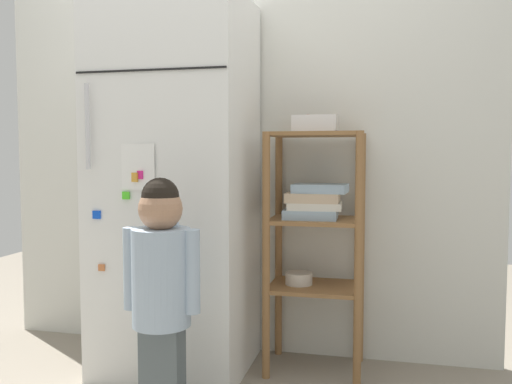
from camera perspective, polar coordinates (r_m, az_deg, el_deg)
The scene contains 6 objects.
ground_plane at distance 2.67m, azimuth -3.75°, elevation -18.73°, with size 6.00×6.00×0.00m, color gray.
kitchen_wall_back at distance 2.80m, azimuth -1.81°, elevation 6.05°, with size 2.63×0.03×2.26m, color silver.
refrigerator at distance 2.56m, azimuth -8.55°, elevation 0.60°, with size 0.69×0.62×1.76m.
child_standing at distance 2.06m, azimuth -10.11°, elevation -8.92°, with size 0.31×0.23×0.95m.
pantry_shelf_unit at distance 2.53m, azimuth 6.29°, elevation -3.32°, with size 0.45×0.34×1.14m.
fruit_bin at distance 2.53m, azimuth 6.30°, elevation 7.22°, with size 0.21×0.15×0.09m.
Camera 1 is at (0.72, -2.36, 1.03)m, focal length 37.28 mm.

